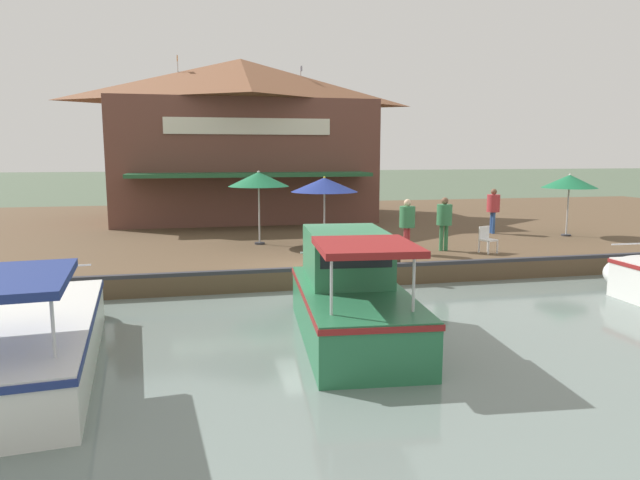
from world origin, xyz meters
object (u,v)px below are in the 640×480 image
at_px(patio_umbrella_mid_patio_left, 259,179).
at_px(person_near_entrance, 407,219).
at_px(waterfront_restaurant, 242,138).
at_px(person_at_quay_edge, 493,205).
at_px(patio_umbrella_mid_patio_right, 324,185).
at_px(cafe_chair_beside_entrance, 487,238).
at_px(motorboat_nearest_quay, 348,294).
at_px(patio_umbrella_far_corner, 569,181).
at_px(mooring_post, 398,251).
at_px(person_mid_patio, 444,217).
at_px(motorboat_outer_channel, 28,332).
at_px(tree_upstream_bank, 159,126).
at_px(cafe_chair_back_row_seat, 325,237).

relative_size(patio_umbrella_mid_patio_left, person_near_entrance, 1.47).
bearing_deg(waterfront_restaurant, person_at_quay_edge, 48.90).
distance_m(patio_umbrella_mid_patio_right, person_at_quay_edge, 7.75).
bearing_deg(patio_umbrella_mid_patio_left, cafe_chair_beside_entrance, 64.61).
relative_size(person_at_quay_edge, motorboat_nearest_quay, 0.31).
distance_m(patio_umbrella_far_corner, mooring_post, 9.58).
xyz_separation_m(person_mid_patio, mooring_post, (1.99, -2.33, -0.71)).
xyz_separation_m(motorboat_outer_channel, tree_upstream_bank, (-20.38, 1.27, 4.58)).
xyz_separation_m(patio_umbrella_mid_patio_left, person_at_quay_edge, (-0.74, 9.46, -1.16)).
height_order(patio_umbrella_far_corner, mooring_post, patio_umbrella_far_corner).
distance_m(waterfront_restaurant, cafe_chair_beside_entrance, 14.40).
distance_m(cafe_chair_beside_entrance, tree_upstream_bank, 18.58).
bearing_deg(mooring_post, waterfront_restaurant, -166.17).
bearing_deg(person_near_entrance, tree_upstream_bank, -149.40).
bearing_deg(waterfront_restaurant, motorboat_nearest_quay, 2.43).
xyz_separation_m(cafe_chair_back_row_seat, person_mid_patio, (0.70, 3.87, 0.64)).
bearing_deg(person_at_quay_edge, cafe_chair_back_row_seat, -70.18).
bearing_deg(mooring_post, patio_umbrella_mid_patio_left, -143.15).
bearing_deg(motorboat_nearest_quay, person_mid_patio, 141.06).
distance_m(motorboat_outer_channel, mooring_post, 9.82).
xyz_separation_m(patio_umbrella_mid_patio_left, motorboat_outer_channel, (9.25, -5.18, -2.27)).
xyz_separation_m(person_at_quay_edge, person_near_entrance, (3.69, -5.05, -0.03)).
relative_size(person_mid_patio, motorboat_outer_channel, 0.25).
relative_size(person_at_quay_edge, person_mid_patio, 1.02).
height_order(cafe_chair_beside_entrance, motorboat_outer_channel, motorboat_outer_channel).
height_order(waterfront_restaurant, motorboat_nearest_quay, waterfront_restaurant).
relative_size(patio_umbrella_mid_patio_left, cafe_chair_back_row_seat, 3.05).
height_order(patio_umbrella_far_corner, patio_umbrella_mid_patio_left, patio_umbrella_mid_patio_left).
relative_size(cafe_chair_back_row_seat, tree_upstream_bank, 0.13).
height_order(cafe_chair_back_row_seat, person_mid_patio, person_mid_patio).
distance_m(waterfront_restaurant, tree_upstream_bank, 4.71).
distance_m(person_at_quay_edge, motorboat_outer_channel, 17.77).
height_order(person_at_quay_edge, person_mid_patio, person_at_quay_edge).
distance_m(patio_umbrella_far_corner, motorboat_nearest_quay, 13.90).
height_order(person_mid_patio, motorboat_outer_channel, person_mid_patio).
bearing_deg(patio_umbrella_mid_patio_left, person_at_quay_edge, 94.50).
relative_size(patio_umbrella_far_corner, tree_upstream_bank, 0.38).
relative_size(patio_umbrella_far_corner, person_mid_patio, 1.37).
relative_size(waterfront_restaurant, patio_umbrella_mid_patio_right, 5.16).
bearing_deg(cafe_chair_beside_entrance, motorboat_nearest_quay, -48.45).
distance_m(waterfront_restaurant, person_mid_patio, 13.14).
xyz_separation_m(patio_umbrella_far_corner, mooring_post, (4.16, -8.46, -1.71)).
height_order(person_mid_patio, motorboat_nearest_quay, person_mid_patio).
bearing_deg(motorboat_nearest_quay, tree_upstream_bank, -166.37).
xyz_separation_m(patio_umbrella_mid_patio_right, patio_umbrella_mid_patio_left, (-1.31, -2.06, 0.15)).
bearing_deg(waterfront_restaurant, motorboat_outer_channel, -16.43).
distance_m(patio_umbrella_far_corner, cafe_chair_beside_entrance, 5.93).
relative_size(patio_umbrella_mid_patio_right, motorboat_nearest_quay, 0.41).
relative_size(person_at_quay_edge, motorboat_outer_channel, 0.25).
bearing_deg(patio_umbrella_far_corner, person_at_quay_edge, -116.48).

